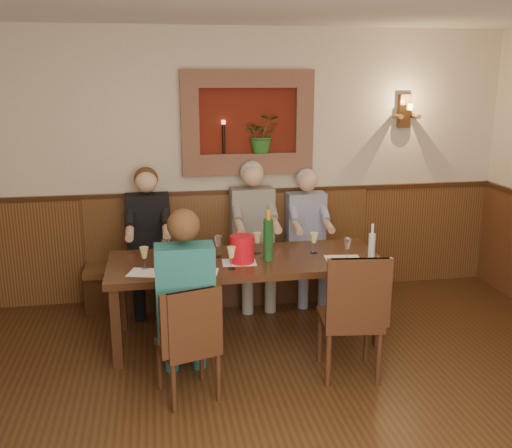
% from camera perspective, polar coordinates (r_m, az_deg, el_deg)
% --- Properties ---
extents(room_shell, '(6.04, 6.04, 2.82)m').
position_cam_1_polar(room_shell, '(3.01, 4.51, 6.41)').
color(room_shell, '#C7B597').
rests_on(room_shell, ground).
extents(wainscoting, '(6.02, 6.02, 1.15)m').
position_cam_1_polar(wainscoting, '(3.45, 4.06, -15.55)').
color(wainscoting, '#4E2716').
rests_on(wainscoting, ground).
extents(wall_niche, '(1.36, 0.30, 1.06)m').
position_cam_1_polar(wall_niche, '(5.93, -0.44, 9.66)').
color(wall_niche, '#60190D').
rests_on(wall_niche, ground).
extents(wall_sconce, '(0.25, 0.20, 0.35)m').
position_cam_1_polar(wall_sconce, '(6.40, 14.66, 10.79)').
color(wall_sconce, '#4E2716').
rests_on(wall_sconce, ground).
extents(dining_table, '(2.40, 0.90, 0.75)m').
position_cam_1_polar(dining_table, '(5.07, -1.02, -4.30)').
color(dining_table, black).
rests_on(dining_table, ground).
extents(bench, '(3.00, 0.45, 1.11)m').
position_cam_1_polar(bench, '(6.06, -2.42, -4.56)').
color(bench, '#381E0F').
rests_on(bench, ground).
extents(chair_near_left, '(0.49, 0.49, 0.90)m').
position_cam_1_polar(chair_near_left, '(4.34, -6.72, -13.77)').
color(chair_near_left, black).
rests_on(chair_near_left, ground).
extents(chair_near_right, '(0.51, 0.51, 1.03)m').
position_cam_1_polar(chair_near_right, '(4.65, 9.31, -11.33)').
color(chair_near_right, black).
rests_on(chair_near_right, ground).
extents(person_bench_left, '(0.43, 0.53, 1.45)m').
position_cam_1_polar(person_bench_left, '(5.83, -10.60, -2.79)').
color(person_bench_left, black).
rests_on(person_bench_left, ground).
extents(person_bench_mid, '(0.44, 0.54, 1.48)m').
position_cam_1_polar(person_bench_mid, '(5.90, -0.23, -2.14)').
color(person_bench_mid, '#57534F').
rests_on(person_bench_mid, ground).
extents(person_bench_right, '(0.40, 0.49, 1.39)m').
position_cam_1_polar(person_bench_right, '(6.04, 5.14, -2.26)').
color(person_bench_right, navy).
rests_on(person_bench_right, ground).
extents(person_chair_front, '(0.42, 0.52, 1.43)m').
position_cam_1_polar(person_chair_front, '(4.32, -7.04, -9.06)').
color(person_chair_front, '#1C5262').
rests_on(person_chair_front, ground).
extents(spittoon_bucket, '(0.25, 0.25, 0.24)m').
position_cam_1_polar(spittoon_bucket, '(4.91, -1.41, -2.54)').
color(spittoon_bucket, red).
rests_on(spittoon_bucket, dining_table).
extents(wine_bottle_green_a, '(0.10, 0.10, 0.46)m').
position_cam_1_polar(wine_bottle_green_a, '(4.95, 1.23, -1.51)').
color(wine_bottle_green_a, '#19471E').
rests_on(wine_bottle_green_a, dining_table).
extents(wine_bottle_green_b, '(0.08, 0.08, 0.36)m').
position_cam_1_polar(wine_bottle_green_b, '(4.96, -6.90, -2.12)').
color(wine_bottle_green_b, '#19471E').
rests_on(wine_bottle_green_b, dining_table).
extents(water_bottle, '(0.06, 0.06, 0.33)m').
position_cam_1_polar(water_bottle, '(5.08, 11.49, -2.13)').
color(water_bottle, silver).
rests_on(water_bottle, dining_table).
extents(tasting_sheet_a, '(0.36, 0.30, 0.00)m').
position_cam_1_polar(tasting_sheet_a, '(4.77, -10.77, -4.80)').
color(tasting_sheet_a, white).
rests_on(tasting_sheet_a, dining_table).
extents(tasting_sheet_b, '(0.30, 0.23, 0.00)m').
position_cam_1_polar(tasting_sheet_b, '(4.94, -1.70, -3.85)').
color(tasting_sheet_b, white).
rests_on(tasting_sheet_b, dining_table).
extents(tasting_sheet_c, '(0.34, 0.26, 0.00)m').
position_cam_1_polar(tasting_sheet_c, '(5.09, 8.69, -3.46)').
color(tasting_sheet_c, white).
rests_on(tasting_sheet_c, dining_table).
extents(tasting_sheet_d, '(0.29, 0.24, 0.00)m').
position_cam_1_polar(tasting_sheet_d, '(4.73, -5.41, -4.77)').
color(tasting_sheet_d, white).
rests_on(tasting_sheet_d, dining_table).
extents(wine_glass_0, '(0.08, 0.08, 0.19)m').
position_cam_1_polar(wine_glass_0, '(4.76, -2.47, -3.41)').
color(wine_glass_0, '#F4E392').
rests_on(wine_glass_0, dining_table).
extents(wine_glass_1, '(0.08, 0.08, 0.19)m').
position_cam_1_polar(wine_glass_1, '(5.01, -8.98, -2.64)').
color(wine_glass_1, white).
rests_on(wine_glass_1, dining_table).
extents(wine_glass_2, '(0.08, 0.08, 0.19)m').
position_cam_1_polar(wine_glass_2, '(5.06, 9.10, -2.47)').
color(wine_glass_2, white).
rests_on(wine_glass_2, dining_table).
extents(wine_glass_3, '(0.08, 0.08, 0.19)m').
position_cam_1_polar(wine_glass_3, '(4.77, -6.77, -3.47)').
color(wine_glass_3, '#F4E392').
rests_on(wine_glass_3, dining_table).
extents(wine_glass_4, '(0.08, 0.08, 0.19)m').
position_cam_1_polar(wine_glass_4, '(5.08, -3.80, -2.24)').
color(wine_glass_4, white).
rests_on(wine_glass_4, dining_table).
extents(wine_glass_5, '(0.08, 0.08, 0.19)m').
position_cam_1_polar(wine_glass_5, '(4.84, -11.10, -3.38)').
color(wine_glass_5, '#F4E392').
rests_on(wine_glass_5, dining_table).
extents(wine_glass_6, '(0.08, 0.08, 0.19)m').
position_cam_1_polar(wine_glass_6, '(5.20, 5.81, -1.89)').
color(wine_glass_6, '#F4E392').
rests_on(wine_glass_6, dining_table).
extents(wine_glass_7, '(0.08, 0.08, 0.19)m').
position_cam_1_polar(wine_glass_7, '(5.18, 0.14, -1.91)').
color(wine_glass_7, '#F4E392').
rests_on(wine_glass_7, dining_table).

